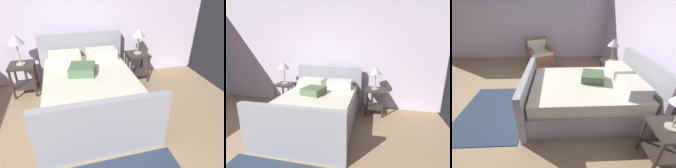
{
  "view_description": "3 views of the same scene",
  "coord_description": "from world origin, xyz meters",
  "views": [
    {
      "loc": [
        -0.01,
        -0.78,
        2.04
      ],
      "look_at": [
        0.57,
        1.51,
        0.73
      ],
      "focal_mm": 31.77,
      "sensor_mm": 36.0,
      "label": 1
    },
    {
      "loc": [
        1.49,
        -1.04,
        1.75
      ],
      "look_at": [
        0.85,
        1.74,
        0.98
      ],
      "focal_mm": 27.92,
      "sensor_mm": 36.0,
      "label": 2
    },
    {
      "loc": [
        2.7,
        1.55,
        1.92
      ],
      "look_at": [
        0.75,
        1.61,
        0.83
      ],
      "focal_mm": 23.85,
      "sensor_mm": 36.0,
      "label": 3
    }
  ],
  "objects": [
    {
      "name": "area_rug",
      "position": [
        0.33,
        0.24,
        0.01
      ],
      "size": [
        1.72,
        1.3,
        0.01
      ],
      "primitive_type": "cube",
      "rotation": [
        0.0,
        0.0,
        0.01
      ],
      "color": "#2C3B52",
      "rests_on": "ground"
    },
    {
      "name": "table_lamp_left",
      "position": [
        -0.8,
        2.85,
        1.05
      ],
      "size": [
        0.28,
        0.28,
        0.55
      ],
      "color": "#B7B293",
      "rests_on": "nightstand_left"
    },
    {
      "name": "nightstand_left",
      "position": [
        -0.8,
        2.85,
        0.4
      ],
      "size": [
        0.44,
        0.44,
        0.6
      ],
      "color": "#372D29",
      "rests_on": "ground"
    },
    {
      "name": "ground_plane",
      "position": [
        0.0,
        0.0,
        -0.01
      ],
      "size": [
        5.91,
        6.53,
        0.02
      ],
      "primitive_type": "cube",
      "color": "tan"
    },
    {
      "name": "wall_back",
      "position": [
        0.0,
        3.32,
        1.38
      ],
      "size": [
        6.03,
        0.12,
        2.76
      ],
      "primitive_type": "cube",
      "color": "silver",
      "rests_on": "ground"
    },
    {
      "name": "wall_side_left",
      "position": [
        -3.01,
        0.0,
        1.38
      ],
      "size": [
        0.12,
        6.65,
        2.76
      ],
      "primitive_type": "cube",
      "color": "silver",
      "rests_on": "ground"
    },
    {
      "name": "armchair",
      "position": [
        -2.09,
        0.89,
        0.35
      ],
      "size": [
        0.97,
        0.96,
        0.9
      ],
      "color": "#916349",
      "rests_on": "ground"
    },
    {
      "name": "nightstand_right",
      "position": [
        1.46,
        2.87,
        0.4
      ],
      "size": [
        0.44,
        0.44,
        0.6
      ],
      "color": "#372D29",
      "rests_on": "ground"
    },
    {
      "name": "bed",
      "position": [
        0.33,
        2.06,
        0.35
      ],
      "size": [
        1.64,
        2.2,
        1.05
      ],
      "color": "#9FA0AA",
      "rests_on": "ground"
    }
  ]
}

